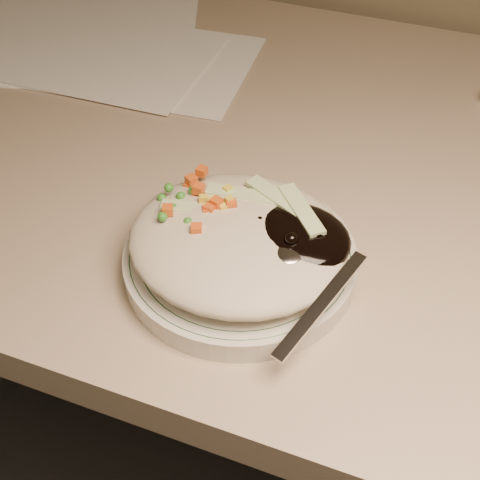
% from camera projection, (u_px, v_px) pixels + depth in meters
% --- Properties ---
extents(desk, '(1.40, 0.70, 0.74)m').
position_uv_depth(desk, '(333.00, 286.00, 0.86)').
color(desk, tan).
rests_on(desk, ground).
extents(plate, '(0.21, 0.21, 0.02)m').
position_uv_depth(plate, '(240.00, 261.00, 0.60)').
color(plate, silver).
rests_on(plate, desk).
extents(plate_rim, '(0.20, 0.20, 0.00)m').
position_uv_depth(plate_rim, '(240.00, 253.00, 0.59)').
color(plate_rim, '#144723').
rests_on(plate_rim, plate).
extents(meal, '(0.21, 0.19, 0.05)m').
position_uv_depth(meal, '(244.00, 237.00, 0.58)').
color(meal, beige).
rests_on(meal, plate).
extents(papers, '(0.46, 0.35, 0.00)m').
position_uv_depth(papers, '(92.00, 48.00, 0.90)').
color(papers, white).
rests_on(papers, desk).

